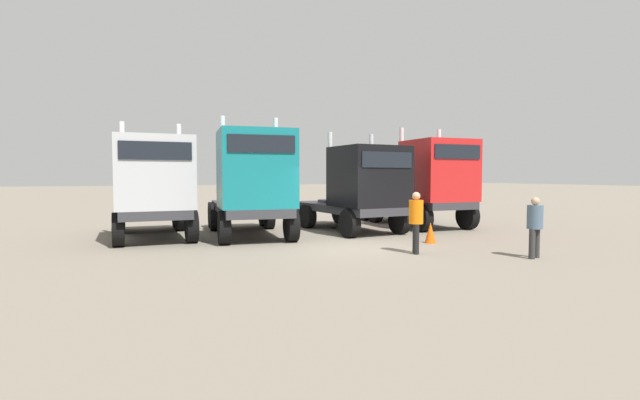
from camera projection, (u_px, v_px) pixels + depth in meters
The scene contains 8 objects.
ground at pixel (352, 248), 13.95m from camera, with size 200.00×200.00×0.00m, color gray.
semi_truck_silver at pixel (153, 186), 15.54m from camera, with size 2.56×5.96×4.08m.
semi_truck_teal at pixel (253, 184), 15.91m from camera, with size 3.15×6.53×4.31m.
semi_truck_black at pixel (360, 188), 17.59m from camera, with size 2.96×5.91×3.88m.
semi_truck_red at pixel (428, 183), 19.35m from camera, with size 2.73×6.31×4.25m.
visitor_in_hivis at pixel (416, 218), 12.87m from camera, with size 0.55×0.55×1.74m.
visitor_with_camera at pixel (535, 223), 12.11m from camera, with size 0.51×0.51×1.63m.
traffic_cone_near at pixel (430, 233), 14.91m from camera, with size 0.36×0.36×0.68m, color #F2590C.
Camera 1 is at (-6.30, -12.38, 2.19)m, focal length 25.67 mm.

